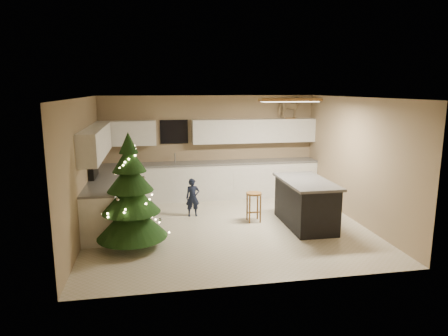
{
  "coord_description": "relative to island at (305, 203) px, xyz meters",
  "views": [
    {
      "loc": [
        -1.44,
        -7.64,
        2.77
      ],
      "look_at": [
        0.0,
        0.35,
        1.15
      ],
      "focal_mm": 32.0,
      "sensor_mm": 36.0,
      "label": 1
    }
  ],
  "objects": [
    {
      "name": "cabinetry",
      "position": [
        -2.5,
        1.86,
        0.28
      ],
      "size": [
        5.5,
        3.2,
        2.0
      ],
      "color": "white",
      "rests_on": "ground_plane"
    },
    {
      "name": "bar_stool",
      "position": [
        -0.98,
        0.44,
        -0.01
      ],
      "size": [
        0.33,
        0.33,
        0.62
      ],
      "rotation": [
        0.0,
        0.0,
        -0.17
      ],
      "color": "brown",
      "rests_on": "ground_plane"
    },
    {
      "name": "rocking_horse",
      "position": [
        0.52,
        2.53,
        1.82
      ],
      "size": [
        0.69,
        0.38,
        0.57
      ],
      "rotation": [
        0.0,
        0.0,
        1.7
      ],
      "color": "brown",
      "rests_on": "cabinetry"
    },
    {
      "name": "christmas_tree",
      "position": [
        -3.44,
        -0.52,
        0.36
      ],
      "size": [
        1.28,
        1.24,
        2.05
      ],
      "rotation": [
        0.0,
        0.0,
        0.31
      ],
      "color": "#3F2816",
      "rests_on": "ground_plane"
    },
    {
      "name": "room_shell",
      "position": [
        -1.57,
        0.21,
        1.27
      ],
      "size": [
        5.52,
        5.02,
        2.61
      ],
      "color": "#957F62",
      "rests_on": "ground_plane"
    },
    {
      "name": "ground_plane",
      "position": [
        -1.59,
        0.21,
        -0.48
      ],
      "size": [
        5.5,
        5.5,
        0.0
      ],
      "primitive_type": "plane",
      "color": "beige"
    },
    {
      "name": "island",
      "position": [
        0.0,
        0.0,
        0.0
      ],
      "size": [
        0.9,
        1.7,
        0.95
      ],
      "color": "black",
      "rests_on": "ground_plane"
    },
    {
      "name": "toddler",
      "position": [
        -2.21,
        1.02,
        -0.06
      ],
      "size": [
        0.32,
        0.22,
        0.84
      ],
      "primitive_type": "imported",
      "rotation": [
        0.0,
        0.0,
        0.05
      ],
      "color": "black",
      "rests_on": "ground_plane"
    }
  ]
}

